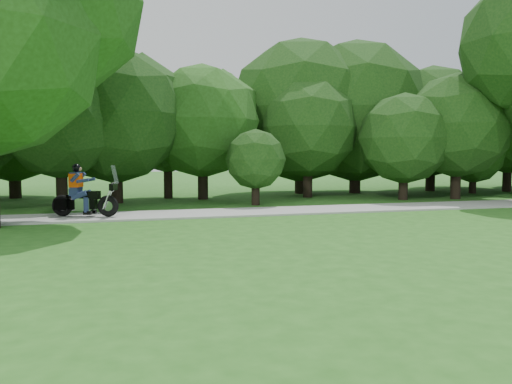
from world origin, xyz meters
TOP-DOWN VIEW (x-y plane):
  - ground at (0.00, 0.00)m, footprint 100.00×100.00m
  - walkway at (0.00, 8.00)m, footprint 60.00×2.20m
  - tree_line at (0.83, 14.48)m, footprint 39.10×12.30m
  - touring_motorcycle at (-8.20, 8.01)m, footprint 2.04×1.20m

SIDE VIEW (x-z plane):
  - ground at x=0.00m, z-range 0.00..0.00m
  - walkway at x=0.00m, z-range 0.00..0.06m
  - touring_motorcycle at x=-8.20m, z-range -0.16..1.46m
  - tree_line at x=0.83m, z-range -0.23..7.50m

